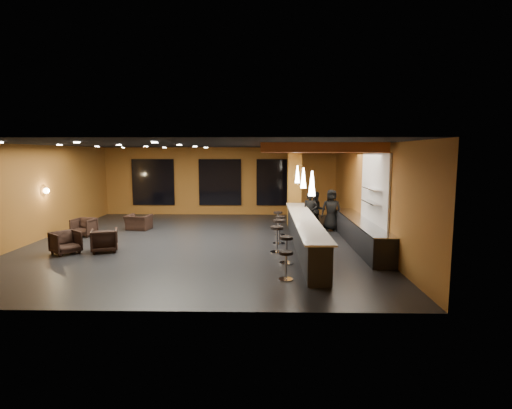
{
  "coord_description": "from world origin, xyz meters",
  "views": [
    {
      "loc": [
        2.32,
        -14.23,
        3.19
      ],
      "look_at": [
        2.0,
        0.5,
        1.3
      ],
      "focal_mm": 28.0,
      "sensor_mm": 36.0,
      "label": 1
    }
  ],
  "objects_px": {
    "bar_counter": "(304,234)",
    "armchair_c": "(84,227)",
    "pendant_0": "(312,183)",
    "staff_b": "(316,210)",
    "pendant_1": "(303,178)",
    "staff_a": "(310,213)",
    "bar_stool_4": "(280,223)",
    "armchair_a": "(66,243)",
    "bar_stool_5": "(278,218)",
    "armchair_d": "(139,222)",
    "bar_stool_0": "(286,262)",
    "pendant_2": "(297,174)",
    "bar_stool_3": "(279,228)",
    "column": "(294,186)",
    "prep_counter": "(360,233)",
    "armchair_b": "(104,240)",
    "bar_stool_1": "(286,246)",
    "staff_c": "(331,210)",
    "bar_stool_2": "(277,236)"
  },
  "relations": [
    {
      "from": "column",
      "to": "bar_stool_5",
      "type": "distance_m",
      "value": 1.98
    },
    {
      "from": "pendant_0",
      "to": "bar_stool_0",
      "type": "relative_size",
      "value": 0.94
    },
    {
      "from": "armchair_d",
      "to": "bar_stool_3",
      "type": "distance_m",
      "value": 6.36
    },
    {
      "from": "armchair_d",
      "to": "bar_stool_2",
      "type": "distance_m",
      "value": 6.87
    },
    {
      "from": "armchair_a",
      "to": "bar_stool_3",
      "type": "relative_size",
      "value": 0.92
    },
    {
      "from": "bar_stool_1",
      "to": "bar_stool_4",
      "type": "relative_size",
      "value": 1.06
    },
    {
      "from": "staff_c",
      "to": "pendant_0",
      "type": "bearing_deg",
      "value": -103.32
    },
    {
      "from": "bar_counter",
      "to": "armchair_c",
      "type": "height_order",
      "value": "bar_counter"
    },
    {
      "from": "prep_counter",
      "to": "bar_counter",
      "type": "bearing_deg",
      "value": -165.96
    },
    {
      "from": "armchair_a",
      "to": "bar_stool_5",
      "type": "xyz_separation_m",
      "value": [
        6.93,
        4.16,
        0.13
      ]
    },
    {
      "from": "bar_stool_4",
      "to": "bar_stool_5",
      "type": "height_order",
      "value": "bar_stool_5"
    },
    {
      "from": "column",
      "to": "armchair_b",
      "type": "height_order",
      "value": "column"
    },
    {
      "from": "armchair_b",
      "to": "column",
      "type": "bearing_deg",
      "value": -160.81
    },
    {
      "from": "pendant_2",
      "to": "staff_c",
      "type": "xyz_separation_m",
      "value": [
        1.43,
        0.14,
        -1.49
      ]
    },
    {
      "from": "pendant_1",
      "to": "prep_counter",
      "type": "bearing_deg",
      "value": 0.0
    },
    {
      "from": "armchair_c",
      "to": "bar_stool_4",
      "type": "height_order",
      "value": "bar_stool_4"
    },
    {
      "from": "prep_counter",
      "to": "armchair_b",
      "type": "bearing_deg",
      "value": -172.88
    },
    {
      "from": "prep_counter",
      "to": "bar_stool_5",
      "type": "height_order",
      "value": "prep_counter"
    },
    {
      "from": "bar_stool_2",
      "to": "bar_stool_3",
      "type": "bearing_deg",
      "value": 85.03
    },
    {
      "from": "pendant_1",
      "to": "bar_stool_5",
      "type": "height_order",
      "value": "pendant_1"
    },
    {
      "from": "bar_counter",
      "to": "prep_counter",
      "type": "distance_m",
      "value": 2.06
    },
    {
      "from": "prep_counter",
      "to": "bar_stool_2",
      "type": "distance_m",
      "value": 3.14
    },
    {
      "from": "bar_counter",
      "to": "pendant_1",
      "type": "height_order",
      "value": "pendant_1"
    },
    {
      "from": "column",
      "to": "pendant_0",
      "type": "distance_m",
      "value": 6.63
    },
    {
      "from": "bar_counter",
      "to": "armchair_d",
      "type": "height_order",
      "value": "bar_counter"
    },
    {
      "from": "armchair_b",
      "to": "bar_stool_1",
      "type": "relative_size",
      "value": 1.03
    },
    {
      "from": "armchair_b",
      "to": "bar_stool_1",
      "type": "distance_m",
      "value": 6.02
    },
    {
      "from": "bar_counter",
      "to": "pendant_1",
      "type": "relative_size",
      "value": 11.43
    },
    {
      "from": "column",
      "to": "bar_stool_3",
      "type": "relative_size",
      "value": 4.03
    },
    {
      "from": "staff_b",
      "to": "armchair_d",
      "type": "relative_size",
      "value": 1.65
    },
    {
      "from": "armchair_c",
      "to": "staff_a",
      "type": "bearing_deg",
      "value": 14.04
    },
    {
      "from": "bar_stool_4",
      "to": "armchair_b",
      "type": "bearing_deg",
      "value": -154.91
    },
    {
      "from": "pendant_2",
      "to": "bar_stool_4",
      "type": "height_order",
      "value": "pendant_2"
    },
    {
      "from": "armchair_a",
      "to": "bar_stool_4",
      "type": "distance_m",
      "value": 7.61
    },
    {
      "from": "armchair_b",
      "to": "bar_stool_1",
      "type": "bearing_deg",
      "value": 148.27
    },
    {
      "from": "bar_stool_3",
      "to": "pendant_1",
      "type": "bearing_deg",
      "value": -10.21
    },
    {
      "from": "pendant_0",
      "to": "armchair_a",
      "type": "xyz_separation_m",
      "value": [
        -7.69,
        1.12,
        -1.99
      ]
    },
    {
      "from": "bar_stool_2",
      "to": "bar_stool_1",
      "type": "bearing_deg",
      "value": -79.6
    },
    {
      "from": "pendant_1",
      "to": "staff_b",
      "type": "height_order",
      "value": "pendant_1"
    },
    {
      "from": "pendant_1",
      "to": "bar_counter",
      "type": "bearing_deg",
      "value": -90.0
    },
    {
      "from": "armchair_c",
      "to": "bar_stool_5",
      "type": "height_order",
      "value": "bar_stool_5"
    },
    {
      "from": "staff_c",
      "to": "bar_counter",
      "type": "bearing_deg",
      "value": -112.23
    },
    {
      "from": "pendant_2",
      "to": "bar_stool_2",
      "type": "distance_m",
      "value": 4.14
    },
    {
      "from": "pendant_0",
      "to": "staff_b",
      "type": "height_order",
      "value": "pendant_0"
    },
    {
      "from": "pendant_0",
      "to": "armchair_c",
      "type": "xyz_separation_m",
      "value": [
        -8.35,
        3.86,
        -2.0
      ]
    },
    {
      "from": "staff_a",
      "to": "bar_stool_4",
      "type": "distance_m",
      "value": 1.36
    },
    {
      "from": "staff_b",
      "to": "bar_stool_5",
      "type": "distance_m",
      "value": 1.68
    },
    {
      "from": "armchair_d",
      "to": "bar_stool_0",
      "type": "height_order",
      "value": "bar_stool_0"
    },
    {
      "from": "bar_stool_1",
      "to": "bar_stool_3",
      "type": "xyz_separation_m",
      "value": [
        -0.12,
        2.54,
        0.04
      ]
    },
    {
      "from": "pendant_2",
      "to": "bar_stool_0",
      "type": "xyz_separation_m",
      "value": [
        -0.79,
        -6.41,
        -1.87
      ]
    }
  ]
}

